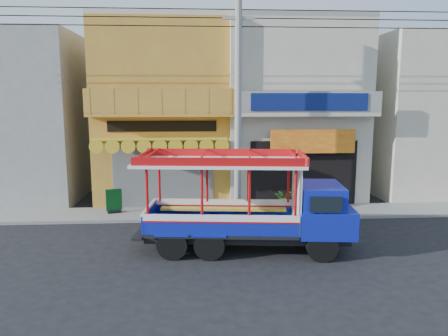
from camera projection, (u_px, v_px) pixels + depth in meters
name	position (u px, v px, depth m)	size (l,w,h in m)	color
ground	(278.00, 247.00, 14.00)	(90.00, 90.00, 0.00)	black
sidewalk	(260.00, 212.00, 17.93)	(30.00, 2.00, 0.12)	slate
shophouse_left	(167.00, 110.00, 20.92)	(6.00, 7.50, 8.24)	gold
shophouse_right	(290.00, 110.00, 21.30)	(6.00, 6.75, 8.24)	#BEB69C
party_pilaster	(235.00, 115.00, 18.07)	(0.35, 0.30, 8.00)	#BEB69C
filler_building_left	(18.00, 117.00, 20.58)	(6.00, 6.00, 7.60)	gray
filler_building_right	(428.00, 116.00, 21.82)	(6.00, 6.00, 7.60)	#BEB69C
utility_pole	(242.00, 89.00, 16.38)	(28.00, 0.26, 9.00)	gray
songthaew_truck	(261.00, 204.00, 13.44)	(6.77, 2.79, 3.07)	black
green_sign	(114.00, 203.00, 17.60)	(0.63, 0.44, 0.97)	black
potted_plant_a	(284.00, 198.00, 18.17)	(0.84, 0.73, 0.93)	#31601B
potted_plant_b	(317.00, 199.00, 18.10)	(0.50, 0.41, 0.91)	#31601B
potted_plant_c	(332.00, 195.00, 18.54)	(0.58, 0.58, 1.04)	#31601B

